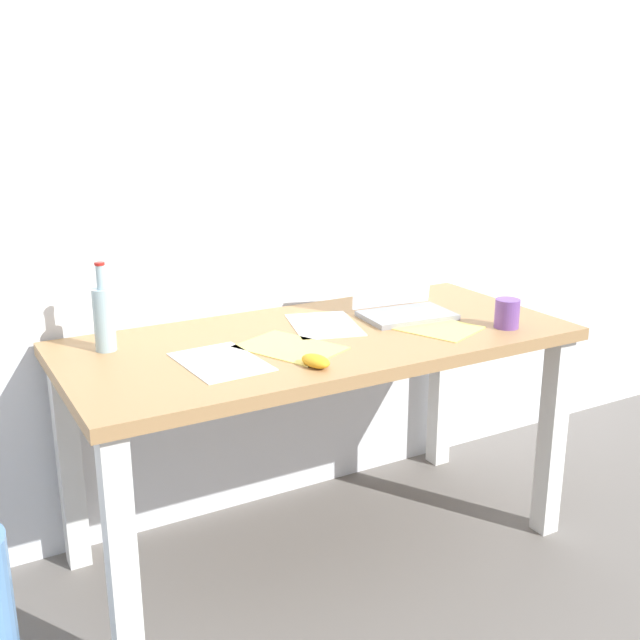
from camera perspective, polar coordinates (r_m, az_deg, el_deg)
ground_plane at (r=2.72m, az=0.00°, el=-16.64°), size 8.00×8.00×0.00m
back_wall at (r=2.66m, az=-4.62°, el=12.45°), size 5.20×0.08×2.60m
desk at (r=2.42m, az=0.00°, el=-3.58°), size 1.61×0.73×0.76m
laptop_right at (r=2.61m, az=6.20°, el=1.42°), size 0.32×0.24×0.22m
beer_bottle at (r=2.31m, az=-16.01°, el=0.23°), size 0.06×0.06×0.27m
computer_mouse at (r=2.10m, az=-0.33°, el=-3.11°), size 0.08×0.11×0.03m
coffee_mug at (r=2.53m, az=13.95°, el=0.48°), size 0.08×0.08×0.09m
paper_sheet_front_left at (r=2.16m, az=-7.51°, el=-3.14°), size 0.23×0.31×0.00m
paper_sheet_front_right at (r=2.50m, az=8.35°, el=-0.48°), size 0.31×0.35×0.00m
paper_yellow_folder at (r=2.27m, az=-2.28°, el=-2.08°), size 0.31×0.36×0.00m
paper_sheet_near_back at (r=2.49m, az=0.32°, el=-0.37°), size 0.28×0.34×0.00m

